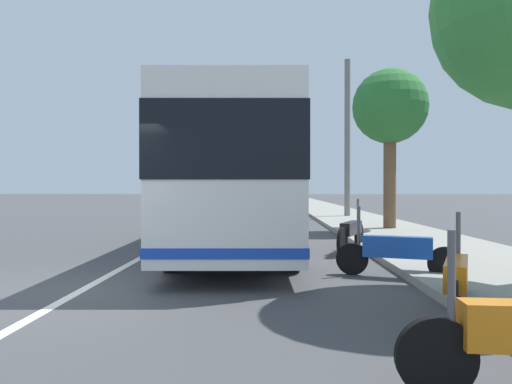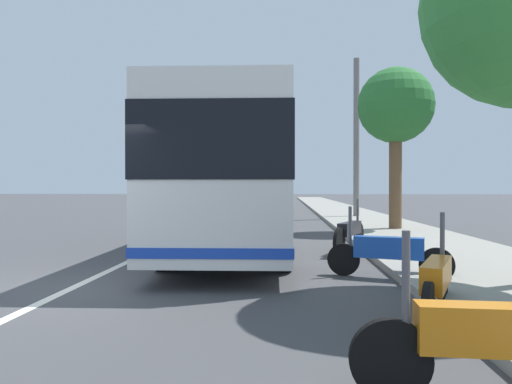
{
  "view_description": "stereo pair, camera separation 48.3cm",
  "coord_description": "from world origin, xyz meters",
  "px_view_note": "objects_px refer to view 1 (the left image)",
  "views": [
    {
      "loc": [
        -6.92,
        -2.83,
        1.56
      ],
      "look_at": [
        5.6,
        -2.52,
        1.45
      ],
      "focal_mm": 32.21,
      "sensor_mm": 36.0,
      "label": 1
    },
    {
      "loc": [
        -6.9,
        -3.32,
        1.56
      ],
      "look_at": [
        5.6,
        -2.52,
        1.45
      ],
      "focal_mm": 32.21,
      "sensor_mm": 36.0,
      "label": 2
    }
  ],
  "objects_px": {
    "coach_bus": "(238,175)",
    "motorcycle_nearest_curb": "(456,280)",
    "utility_pole": "(347,139)",
    "car_side_street": "(230,195)",
    "car_behind_bus": "(249,201)",
    "motorcycle_angled": "(351,232)",
    "motorcycle_far_end": "(397,251)",
    "car_far_distant": "(192,200)",
    "roadside_tree_mid_block": "(390,109)"
  },
  "relations": [
    {
      "from": "coach_bus",
      "to": "car_far_distant",
      "type": "height_order",
      "value": "coach_bus"
    },
    {
      "from": "motorcycle_far_end",
      "to": "roadside_tree_mid_block",
      "type": "height_order",
      "value": "roadside_tree_mid_block"
    },
    {
      "from": "coach_bus",
      "to": "roadside_tree_mid_block",
      "type": "relative_size",
      "value": 1.87
    },
    {
      "from": "car_far_distant",
      "to": "car_side_street",
      "type": "xyz_separation_m",
      "value": [
        25.76,
        -0.49,
        -0.04
      ]
    },
    {
      "from": "motorcycle_nearest_curb",
      "to": "roadside_tree_mid_block",
      "type": "distance_m",
      "value": 11.78
    },
    {
      "from": "coach_bus",
      "to": "motorcycle_angled",
      "type": "relative_size",
      "value": 5.13
    },
    {
      "from": "roadside_tree_mid_block",
      "to": "motorcycle_nearest_curb",
      "type": "bearing_deg",
      "value": 169.16
    },
    {
      "from": "motorcycle_angled",
      "to": "car_side_street",
      "type": "xyz_separation_m",
      "value": [
        46.56,
        6.84,
        0.2
      ]
    },
    {
      "from": "motorcycle_nearest_curb",
      "to": "roadside_tree_mid_block",
      "type": "xyz_separation_m",
      "value": [
        10.91,
        -2.09,
        3.93
      ]
    },
    {
      "from": "motorcycle_nearest_curb",
      "to": "roadside_tree_mid_block",
      "type": "height_order",
      "value": "roadside_tree_mid_block"
    },
    {
      "from": "coach_bus",
      "to": "motorcycle_nearest_curb",
      "type": "xyz_separation_m",
      "value": [
        -6.5,
        -3.04,
        -1.46
      ]
    },
    {
      "from": "motorcycle_nearest_curb",
      "to": "car_side_street",
      "type": "relative_size",
      "value": 0.49
    },
    {
      "from": "coach_bus",
      "to": "utility_pole",
      "type": "height_order",
      "value": "utility_pole"
    },
    {
      "from": "motorcycle_far_end",
      "to": "car_behind_bus",
      "type": "xyz_separation_m",
      "value": [
        21.08,
        3.4,
        0.26
      ]
    },
    {
      "from": "motorcycle_far_end",
      "to": "motorcycle_angled",
      "type": "xyz_separation_m",
      "value": [
        3.18,
        0.21,
        0.02
      ]
    },
    {
      "from": "motorcycle_angled",
      "to": "roadside_tree_mid_block",
      "type": "relative_size",
      "value": 0.37
    },
    {
      "from": "car_far_distant",
      "to": "car_behind_bus",
      "type": "bearing_deg",
      "value": 53.83
    },
    {
      "from": "car_side_street",
      "to": "coach_bus",
      "type": "bearing_deg",
      "value": 5.39
    },
    {
      "from": "roadside_tree_mid_block",
      "to": "motorcycle_far_end",
      "type": "bearing_deg",
      "value": 165.93
    },
    {
      "from": "car_side_street",
      "to": "utility_pole",
      "type": "relative_size",
      "value": 0.49
    },
    {
      "from": "car_behind_bus",
      "to": "car_side_street",
      "type": "height_order",
      "value": "car_behind_bus"
    },
    {
      "from": "motorcycle_nearest_curb",
      "to": "motorcycle_far_end",
      "type": "bearing_deg",
      "value": 24.52
    },
    {
      "from": "coach_bus",
      "to": "roadside_tree_mid_block",
      "type": "height_order",
      "value": "roadside_tree_mid_block"
    },
    {
      "from": "motorcycle_nearest_curb",
      "to": "utility_pole",
      "type": "height_order",
      "value": "utility_pole"
    },
    {
      "from": "car_behind_bus",
      "to": "roadside_tree_mid_block",
      "type": "bearing_deg",
      "value": -153.44
    },
    {
      "from": "car_behind_bus",
      "to": "utility_pole",
      "type": "xyz_separation_m",
      "value": [
        -5.47,
        -5.25,
        3.36
      ]
    },
    {
      "from": "motorcycle_angled",
      "to": "roadside_tree_mid_block",
      "type": "height_order",
      "value": "roadside_tree_mid_block"
    },
    {
      "from": "motorcycle_far_end",
      "to": "utility_pole",
      "type": "relative_size",
      "value": 0.25
    },
    {
      "from": "car_far_distant",
      "to": "motorcycle_angled",
      "type": "bearing_deg",
      "value": 18.33
    },
    {
      "from": "motorcycle_angled",
      "to": "car_side_street",
      "type": "relative_size",
      "value": 0.53
    },
    {
      "from": "coach_bus",
      "to": "motorcycle_nearest_curb",
      "type": "height_order",
      "value": "coach_bus"
    },
    {
      "from": "utility_pole",
      "to": "car_behind_bus",
      "type": "bearing_deg",
      "value": 43.82
    },
    {
      "from": "roadside_tree_mid_block",
      "to": "motorcycle_angled",
      "type": "bearing_deg",
      "value": 156.18
    },
    {
      "from": "motorcycle_nearest_curb",
      "to": "coach_bus",
      "type": "bearing_deg",
      "value": 49.01
    },
    {
      "from": "car_side_street",
      "to": "utility_pole",
      "type": "bearing_deg",
      "value": 14.95
    },
    {
      "from": "roadside_tree_mid_block",
      "to": "coach_bus",
      "type": "bearing_deg",
      "value": 130.69
    },
    {
      "from": "car_far_distant",
      "to": "utility_pole",
      "type": "bearing_deg",
      "value": 47.17
    },
    {
      "from": "motorcycle_far_end",
      "to": "car_far_distant",
      "type": "distance_m",
      "value": 25.14
    },
    {
      "from": "motorcycle_far_end",
      "to": "car_behind_bus",
      "type": "relative_size",
      "value": 0.44
    },
    {
      "from": "coach_bus",
      "to": "motorcycle_angled",
      "type": "height_order",
      "value": "coach_bus"
    },
    {
      "from": "car_side_street",
      "to": "utility_pole",
      "type": "height_order",
      "value": "utility_pole"
    },
    {
      "from": "motorcycle_angled",
      "to": "car_side_street",
      "type": "height_order",
      "value": "car_side_street"
    },
    {
      "from": "motorcycle_nearest_curb",
      "to": "car_side_street",
      "type": "bearing_deg",
      "value": 31.68
    },
    {
      "from": "roadside_tree_mid_block",
      "to": "utility_pole",
      "type": "height_order",
      "value": "utility_pole"
    },
    {
      "from": "car_behind_bus",
      "to": "motorcycle_far_end",
      "type": "bearing_deg",
      "value": -167.83
    },
    {
      "from": "motorcycle_nearest_curb",
      "to": "car_side_street",
      "type": "distance_m",
      "value": 52.7
    },
    {
      "from": "motorcycle_nearest_curb",
      "to": "car_behind_bus",
      "type": "distance_m",
      "value": 23.81
    },
    {
      "from": "motorcycle_far_end",
      "to": "car_far_distant",
      "type": "bearing_deg",
      "value": -54.27
    },
    {
      "from": "motorcycle_angled",
      "to": "car_behind_bus",
      "type": "relative_size",
      "value": 0.46
    },
    {
      "from": "motorcycle_far_end",
      "to": "car_side_street",
      "type": "distance_m",
      "value": 50.24
    }
  ]
}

